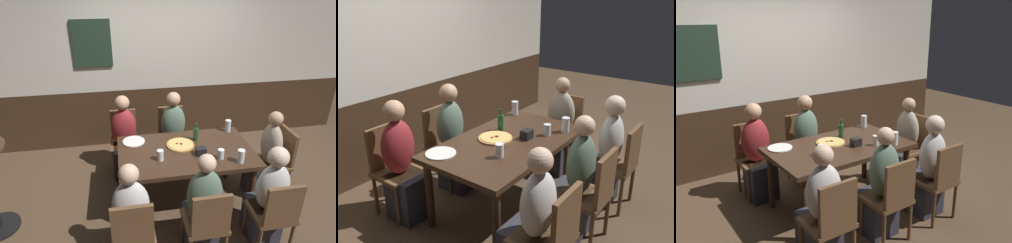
% 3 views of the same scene
% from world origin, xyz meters
% --- Properties ---
extents(ground_plane, '(12.00, 12.00, 0.00)m').
position_xyz_m(ground_plane, '(0.00, 0.00, 0.00)').
color(ground_plane, '#4C3826').
extents(wall_back, '(6.40, 0.13, 2.60)m').
position_xyz_m(wall_back, '(-0.01, 1.65, 1.30)').
color(wall_back, '#3D2819').
rests_on(wall_back, ground_plane).
extents(dining_table, '(1.56, 0.94, 0.74)m').
position_xyz_m(dining_table, '(0.00, 0.00, 0.66)').
color(dining_table, '#382316').
rests_on(dining_table, ground_plane).
extents(chair_head_east, '(0.40, 0.40, 0.88)m').
position_xyz_m(chair_head_east, '(1.20, 0.00, 0.50)').
color(chair_head_east, brown).
rests_on(chair_head_east, ground_plane).
extents(chair_right_near, '(0.40, 0.40, 0.88)m').
position_xyz_m(chair_right_near, '(0.69, -0.88, 0.50)').
color(chair_right_near, brown).
rests_on(chair_right_near, ground_plane).
extents(chair_left_far, '(0.40, 0.40, 0.88)m').
position_xyz_m(chair_left_far, '(-0.69, 0.88, 0.50)').
color(chair_left_far, brown).
rests_on(chair_left_far, ground_plane).
extents(chair_left_near, '(0.40, 0.40, 0.88)m').
position_xyz_m(chair_left_near, '(-0.69, -0.88, 0.50)').
color(chair_left_near, brown).
rests_on(chair_left_near, ground_plane).
extents(chair_mid_far, '(0.40, 0.40, 0.88)m').
position_xyz_m(chair_mid_far, '(0.00, 0.88, 0.50)').
color(chair_mid_far, brown).
rests_on(chair_mid_far, ground_plane).
extents(chair_mid_near, '(0.40, 0.40, 0.88)m').
position_xyz_m(chair_mid_near, '(0.00, -0.88, 0.50)').
color(chair_mid_near, brown).
rests_on(chair_mid_near, ground_plane).
extents(person_head_east, '(0.37, 0.34, 1.15)m').
position_xyz_m(person_head_east, '(1.04, 0.00, 0.48)').
color(person_head_east, '#2D2D38').
rests_on(person_head_east, ground_plane).
extents(person_right_near, '(0.34, 0.37, 1.16)m').
position_xyz_m(person_right_near, '(0.69, -0.72, 0.49)').
color(person_right_near, '#2D2D38').
rests_on(person_right_near, ground_plane).
extents(person_left_far, '(0.34, 0.37, 1.17)m').
position_xyz_m(person_left_far, '(-0.69, 0.72, 0.50)').
color(person_left_far, '#2D2D38').
rests_on(person_left_far, ground_plane).
extents(person_left_near, '(0.34, 0.37, 1.13)m').
position_xyz_m(person_left_near, '(-0.69, -0.72, 0.48)').
color(person_left_near, '#2D2D38').
rests_on(person_left_near, ground_plane).
extents(person_mid_far, '(0.34, 0.37, 1.18)m').
position_xyz_m(person_mid_far, '(-0.00, 0.72, 0.50)').
color(person_mid_far, '#2D2D38').
rests_on(person_mid_far, ground_plane).
extents(person_mid_near, '(0.34, 0.37, 1.16)m').
position_xyz_m(person_mid_near, '(0.00, -0.72, 0.48)').
color(person_mid_near, '#2D2D38').
rests_on(person_mid_near, ground_plane).
extents(pizza, '(0.33, 0.33, 0.03)m').
position_xyz_m(pizza, '(-0.04, 0.12, 0.75)').
color(pizza, tan).
rests_on(pizza, dining_table).
extents(highball_clear, '(0.07, 0.07, 0.12)m').
position_xyz_m(highball_clear, '(0.34, -0.24, 0.79)').
color(highball_clear, silver).
rests_on(highball_clear, dining_table).
extents(beer_glass_tall, '(0.08, 0.08, 0.15)m').
position_xyz_m(beer_glass_tall, '(0.53, -0.34, 0.80)').
color(beer_glass_tall, silver).
rests_on(beer_glass_tall, dining_table).
extents(beer_glass_half, '(0.07, 0.07, 0.12)m').
position_xyz_m(beer_glass_half, '(-0.32, -0.15, 0.79)').
color(beer_glass_half, silver).
rests_on(beer_glass_half, dining_table).
extents(tumbler_short, '(0.08, 0.08, 0.16)m').
position_xyz_m(tumbler_short, '(0.65, 0.37, 0.81)').
color(tumbler_short, silver).
rests_on(tumbler_short, dining_table).
extents(beer_bottle_green, '(0.06, 0.06, 0.23)m').
position_xyz_m(beer_bottle_green, '(0.17, 0.22, 0.83)').
color(beer_bottle_green, '#194723').
rests_on(beer_bottle_green, dining_table).
extents(plate_white_large, '(0.27, 0.27, 0.01)m').
position_xyz_m(plate_white_large, '(-0.59, 0.30, 0.75)').
color(plate_white_large, white).
rests_on(plate_white_large, dining_table).
extents(condiment_caddy, '(0.11, 0.09, 0.09)m').
position_xyz_m(condiment_caddy, '(0.15, -0.12, 0.79)').
color(condiment_caddy, black).
rests_on(condiment_caddy, dining_table).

